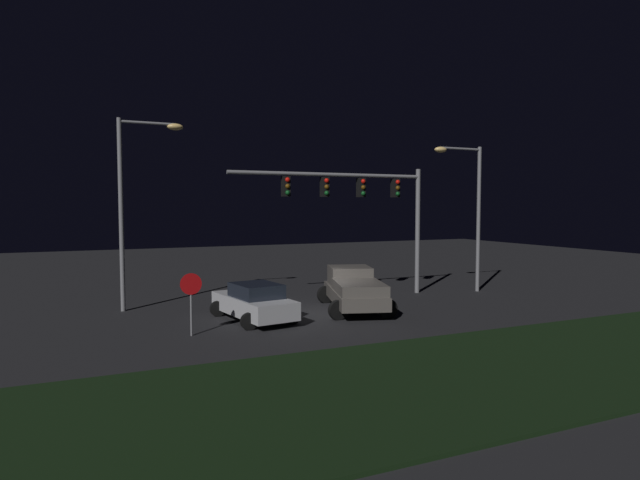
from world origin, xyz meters
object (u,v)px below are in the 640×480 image
at_px(street_lamp_left, 134,190).
at_px(street_lamp_right, 469,199).
at_px(pickup_truck, 354,287).
at_px(stop_sign, 191,292).
at_px(traffic_signal_gantry, 362,197).
at_px(car_sedan, 254,302).

xyz_separation_m(street_lamp_left, street_lamp_right, (16.65, -2.00, -0.34)).
relative_size(pickup_truck, street_lamp_right, 0.75).
distance_m(street_lamp_left, stop_sign, 7.02).
height_order(traffic_signal_gantry, street_lamp_left, street_lamp_left).
relative_size(traffic_signal_gantry, street_lamp_right, 1.34).
bearing_deg(traffic_signal_gantry, street_lamp_right, -8.58).
distance_m(car_sedan, stop_sign, 3.34).
xyz_separation_m(pickup_truck, stop_sign, (-7.54, -2.00, 0.56)).
distance_m(traffic_signal_gantry, stop_sign, 11.11).
height_order(car_sedan, traffic_signal_gantry, traffic_signal_gantry).
bearing_deg(pickup_truck, traffic_signal_gantry, -17.11).
relative_size(traffic_signal_gantry, stop_sign, 4.63).
xyz_separation_m(car_sedan, street_lamp_right, (12.59, 2.24, 4.19)).
distance_m(traffic_signal_gantry, street_lamp_left, 10.74).
xyz_separation_m(car_sedan, stop_sign, (-2.82, -1.60, 0.82)).
bearing_deg(pickup_truck, stop_sign, 122.39).
bearing_deg(street_lamp_right, street_lamp_left, 173.15).
relative_size(car_sedan, traffic_signal_gantry, 0.45).
distance_m(pickup_truck, street_lamp_left, 10.49).
distance_m(pickup_truck, street_lamp_right, 8.98).
relative_size(street_lamp_left, stop_sign, 3.75).
relative_size(car_sedan, street_lamp_left, 0.55).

